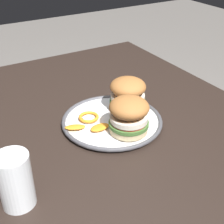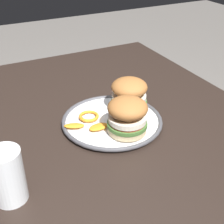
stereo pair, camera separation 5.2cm
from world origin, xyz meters
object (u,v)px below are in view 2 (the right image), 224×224
at_px(sandwich_half_right, 127,115).
at_px(dining_table, 109,155).
at_px(dinner_plate, 112,121).
at_px(sandwich_half_left, 129,94).
at_px(drinking_glass, 8,179).

bearing_deg(sandwich_half_right, dining_table, -159.07).
bearing_deg(dining_table, dinner_plate, 128.88).
distance_m(dinner_plate, sandwich_half_left, 0.10).
xyz_separation_m(dining_table, dinner_plate, (-0.01, 0.02, 0.11)).
height_order(dining_table, sandwich_half_left, sandwich_half_left).
distance_m(dinner_plate, drinking_glass, 0.37).
distance_m(dinner_plate, sandwich_half_right, 0.10).
bearing_deg(dining_table, drinking_glass, -63.98).
bearing_deg(dinner_plate, dining_table, -51.12).
height_order(dinner_plate, sandwich_half_left, sandwich_half_left).
bearing_deg(dinner_plate, sandwich_half_left, 110.84).
relative_size(dinner_plate, drinking_glass, 2.37).
xyz_separation_m(dining_table, drinking_glass, (0.15, -0.31, 0.16)).
bearing_deg(sandwich_half_left, dinner_plate, -69.16).
relative_size(dinner_plate, sandwich_half_right, 1.97).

